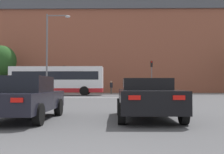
# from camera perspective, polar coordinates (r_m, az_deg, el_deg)

# --- Properties ---
(stop_line_strip) EXTENTS (8.66, 0.30, 0.01)m
(stop_line_strip) POSITION_cam_1_polar(r_m,az_deg,el_deg) (25.27, -1.33, -4.22)
(stop_line_strip) COLOR silver
(stop_line_strip) RESTS_ON ground_plane
(far_pavement) EXTENTS (69.63, 2.50, 0.01)m
(far_pavement) POSITION_cam_1_polar(r_m,az_deg,el_deg) (37.01, -0.60, -3.38)
(far_pavement) COLOR gray
(far_pavement) RESTS_ON ground_plane
(brick_civic_building) EXTENTS (44.57, 15.36, 16.36)m
(brick_civic_building) POSITION_cam_1_polar(r_m,az_deg,el_deg) (48.63, -1.48, 5.43)
(brick_civic_building) COLOR brown
(brick_civic_building) RESTS_ON ground_plane
(car_saloon_left) EXTENTS (2.02, 4.31, 1.44)m
(car_saloon_left) POSITION_cam_1_polar(r_m,az_deg,el_deg) (9.74, -17.58, -4.00)
(car_saloon_left) COLOR black
(car_saloon_left) RESTS_ON ground_plane
(car_roadster_right) EXTENTS (2.05, 4.27, 1.38)m
(car_roadster_right) POSITION_cam_1_polar(r_m,az_deg,el_deg) (9.60, 7.20, -4.32)
(car_roadster_right) COLOR black
(car_roadster_right) RESTS_ON ground_plane
(bus_crossing_lead) EXTENTS (10.26, 2.65, 3.17)m
(bus_crossing_lead) POSITION_cam_1_polar(r_m,az_deg,el_deg) (32.14, -11.05, -0.60)
(bus_crossing_lead) COLOR silver
(bus_crossing_lead) RESTS_ON ground_plane
(traffic_light_far_left) EXTENTS (0.26, 0.31, 3.64)m
(traffic_light_far_left) POSITION_cam_1_polar(r_m,az_deg,el_deg) (36.96, -9.71, 0.46)
(traffic_light_far_left) COLOR slate
(traffic_light_far_left) RESTS_ON ground_plane
(traffic_light_far_right) EXTENTS (0.26, 0.31, 4.26)m
(traffic_light_far_right) POSITION_cam_1_polar(r_m,az_deg,el_deg) (36.67, 8.05, 1.08)
(traffic_light_far_right) COLOR slate
(traffic_light_far_right) RESTS_ON ground_plane
(street_lamp_junction) EXTENTS (2.35, 0.36, 8.05)m
(street_lamp_junction) POSITION_cam_1_polar(r_m,az_deg,el_deg) (28.01, -12.34, 6.07)
(street_lamp_junction) COLOR slate
(street_lamp_junction) RESTS_ON ground_plane
(pedestrian_waiting) EXTENTS (0.39, 0.46, 1.68)m
(pedestrian_waiting) POSITION_cam_1_polar(r_m,az_deg,el_deg) (36.18, -0.15, -1.88)
(pedestrian_waiting) COLOR brown
(pedestrian_waiting) RESTS_ON ground_plane
(pedestrian_walking_east) EXTENTS (0.45, 0.32, 1.57)m
(pedestrian_walking_east) POSITION_cam_1_polar(r_m,az_deg,el_deg) (38.26, -16.20, -1.91)
(pedestrian_walking_east) COLOR black
(pedestrian_walking_east) RESTS_ON ground_plane
(tree_kerbside) EXTENTS (3.86, 3.86, 6.41)m
(tree_kerbside) POSITION_cam_1_polar(r_m,az_deg,el_deg) (40.25, -21.52, 3.08)
(tree_kerbside) COLOR #4C3823
(tree_kerbside) RESTS_ON ground_plane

